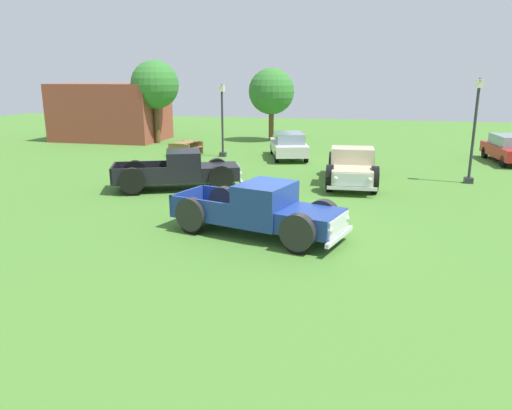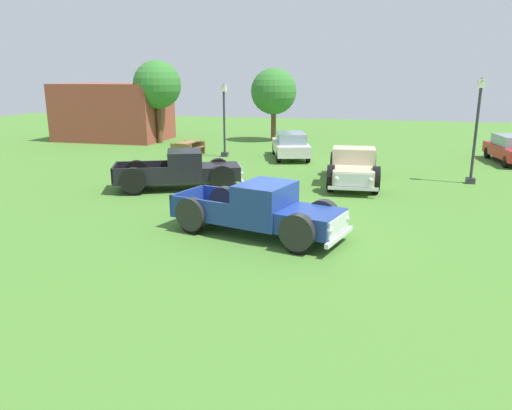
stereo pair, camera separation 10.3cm
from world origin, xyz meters
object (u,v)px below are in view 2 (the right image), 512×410
object	(u,v)px
pickup_truck_behind_right	(187,171)
lamp_post_far	(224,119)
pickup_truck_foreground	(267,211)
sedan_distant_a	(290,145)
oak_tree_east	(274,92)
lamp_post_near	(476,129)
picnic_table	(188,147)
pickup_truck_behind_left	(353,168)
oak_tree_west	(157,85)

from	to	relation	value
pickup_truck_behind_right	lamp_post_far	xyz separation A→B (m)	(-1.00, 8.44, 1.41)
pickup_truck_foreground	sedan_distant_a	world-z (taller)	pickup_truck_foreground
pickup_truck_behind_right	lamp_post_far	world-z (taller)	lamp_post_far
lamp_post_far	oak_tree_east	distance (m)	7.84
lamp_post_near	picnic_table	size ratio (longest dim) A/B	2.24
pickup_truck_behind_left	oak_tree_east	xyz separation A→B (m)	(-6.37, 13.74, 2.72)
pickup_truck_behind_right	sedan_distant_a	world-z (taller)	pickup_truck_behind_right
pickup_truck_foreground	sedan_distant_a	size ratio (longest dim) A/B	1.16
pickup_truck_foreground	oak_tree_west	world-z (taller)	oak_tree_west
pickup_truck_behind_right	lamp_post_far	size ratio (longest dim) A/B	1.33
lamp_post_near	lamp_post_far	distance (m)	13.45
pickup_truck_behind_left	lamp_post_far	distance (m)	9.92
pickup_truck_behind_left	pickup_truck_behind_right	distance (m)	7.06
pickup_truck_foreground	oak_tree_west	xyz separation A→B (m)	(-11.82, 18.37, 3.20)
pickup_truck_foreground	pickup_truck_behind_left	size ratio (longest dim) A/B	1.02
pickup_truck_behind_right	lamp_post_far	bearing A→B (deg)	96.76
pickup_truck_foreground	pickup_truck_behind_right	world-z (taller)	pickup_truck_behind_right
pickup_truck_behind_right	lamp_post_near	xyz separation A→B (m)	(11.67, 3.93, 1.60)
picnic_table	oak_tree_west	distance (m)	6.94
lamp_post_near	picnic_table	xyz separation A→B (m)	(-14.97, 4.54, -1.87)
lamp_post_near	oak_tree_west	bearing A→B (deg)	154.23
picnic_table	oak_tree_east	size ratio (longest dim) A/B	0.39
lamp_post_near	oak_tree_west	distance (m)	21.02
pickup_truck_foreground	lamp_post_far	xyz separation A→B (m)	(-5.62, 13.76, 1.41)
lamp_post_far	oak_tree_east	size ratio (longest dim) A/B	0.81
lamp_post_far	oak_tree_west	distance (m)	7.93
sedan_distant_a	lamp_post_near	size ratio (longest dim) A/B	1.05
oak_tree_west	picnic_table	bearing A→B (deg)	-49.45
lamp_post_near	picnic_table	distance (m)	15.75
pickup_truck_foreground	lamp_post_far	world-z (taller)	lamp_post_far
oak_tree_west	pickup_truck_behind_left	bearing A→B (deg)	-37.72
sedan_distant_a	lamp_post_far	size ratio (longest dim) A/B	1.14
sedan_distant_a	oak_tree_west	world-z (taller)	oak_tree_west
lamp_post_far	oak_tree_west	bearing A→B (deg)	143.42
pickup_truck_foreground	oak_tree_west	distance (m)	22.07
sedan_distant_a	oak_tree_west	bearing A→B (deg)	156.76
lamp_post_near	oak_tree_west	xyz separation A→B (m)	(-18.88, 9.11, 1.60)
sedan_distant_a	oak_tree_east	xyz separation A→B (m)	(-2.53, 7.32, 2.72)
sedan_distant_a	lamp_post_near	world-z (taller)	lamp_post_near
sedan_distant_a	lamp_post_near	bearing A→B (deg)	-28.51
pickup_truck_behind_right	oak_tree_east	distance (m)	16.28
picnic_table	pickup_truck_behind_right	bearing A→B (deg)	-68.75
lamp_post_far	picnic_table	world-z (taller)	lamp_post_far
pickup_truck_behind_right	picnic_table	bearing A→B (deg)	111.25
oak_tree_west	lamp_post_far	bearing A→B (deg)	-36.58
lamp_post_near	picnic_table	bearing A→B (deg)	163.12
pickup_truck_behind_left	pickup_truck_behind_right	xyz separation A→B (m)	(-6.68, -2.31, -0.01)
oak_tree_east	pickup_truck_foreground	bearing A→B (deg)	-78.59
lamp_post_far	oak_tree_east	xyz separation A→B (m)	(1.30, 7.61, 1.32)
picnic_table	lamp_post_near	bearing A→B (deg)	-16.88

